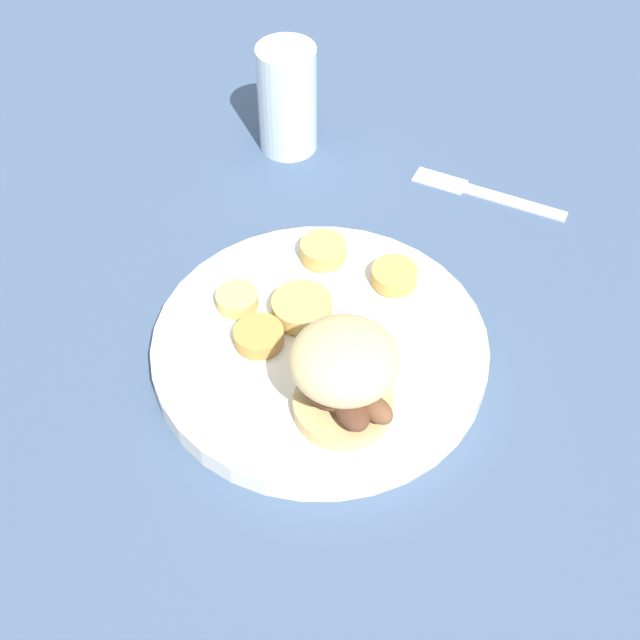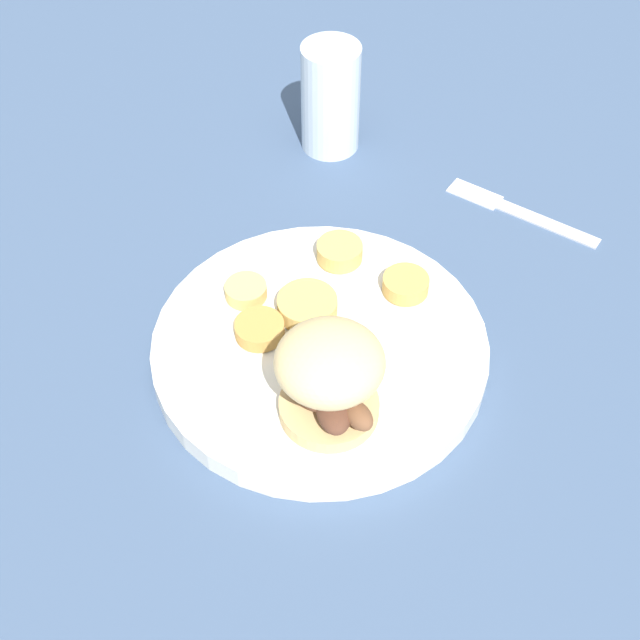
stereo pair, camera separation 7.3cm
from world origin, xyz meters
The scene contains 10 objects.
ground_plane centered at (0.00, 0.00, 0.00)m, with size 4.00×4.00×0.00m, color #3D5170.
dinner_plate centered at (0.00, 0.00, 0.01)m, with size 0.29×0.29×0.02m.
sandwich centered at (-0.02, -0.07, 0.07)m, with size 0.08×0.09×0.08m.
potato_round_0 centered at (-0.05, 0.02, 0.03)m, with size 0.04×0.04×0.01m, color #BC8942.
potato_round_1 centered at (0.05, 0.09, 0.03)m, with size 0.04×0.04×0.02m, color tan.
potato_round_2 centered at (0.09, 0.03, 0.03)m, with size 0.04×0.04×0.01m, color tan.
potato_round_3 centered at (-0.04, 0.07, 0.03)m, with size 0.04×0.04×0.01m, color #DBB766.
potato_round_4 centered at (0.00, 0.03, 0.03)m, with size 0.05×0.05×0.02m, color tan.
fork centered at (0.25, 0.11, 0.00)m, with size 0.11×0.14×0.00m.
drinking_glass centered at (0.11, 0.28, 0.06)m, with size 0.06×0.06×0.12m.
Camera 2 is at (-0.16, -0.46, 0.60)m, focal length 50.00 mm.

